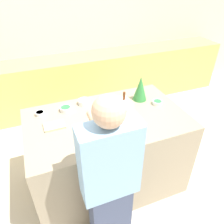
% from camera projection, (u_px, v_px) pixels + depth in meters
% --- Properties ---
extents(ground_plane, '(12.00, 12.00, 0.00)m').
position_uv_depth(ground_plane, '(108.00, 180.00, 2.73)').
color(ground_plane, beige).
extents(wall_back, '(8.00, 0.05, 2.60)m').
position_uv_depth(wall_back, '(62.00, 31.00, 3.71)').
color(wall_back, beige).
rests_on(wall_back, ground_plane).
extents(back_cabinet_block, '(6.00, 0.60, 0.93)m').
position_uv_depth(back_cabinet_block, '(71.00, 83.00, 3.92)').
color(back_cabinet_block, '#DBBC60').
rests_on(back_cabinet_block, ground_plane).
extents(kitchen_island, '(1.62, 0.98, 0.95)m').
position_uv_depth(kitchen_island, '(108.00, 152.00, 2.47)').
color(kitchen_island, gray).
rests_on(kitchen_island, ground_plane).
extents(baking_tray, '(0.43, 0.30, 0.01)m').
position_uv_depth(baking_tray, '(121.00, 121.00, 2.16)').
color(baking_tray, '#B2B2BC').
rests_on(baking_tray, kitchen_island).
extents(gingerbread_house, '(0.18, 0.19, 0.29)m').
position_uv_depth(gingerbread_house, '(121.00, 111.00, 2.09)').
color(gingerbread_house, '#5B2D14').
rests_on(gingerbread_house, baking_tray).
extents(decorative_tree, '(0.16, 0.16, 0.28)m').
position_uv_depth(decorative_tree, '(140.00, 88.00, 2.43)').
color(decorative_tree, '#33843D').
rests_on(decorative_tree, kitchen_island).
extents(candy_bowl_beside_tree, '(0.09, 0.09, 0.04)m').
position_uv_depth(candy_bowl_beside_tree, '(40.00, 113.00, 2.23)').
color(candy_bowl_beside_tree, white).
rests_on(candy_bowl_beside_tree, kitchen_island).
extents(candy_bowl_near_tray_right, '(0.11, 0.11, 0.04)m').
position_uv_depth(candy_bowl_near_tray_right, '(157.00, 102.00, 2.41)').
color(candy_bowl_near_tray_right, white).
rests_on(candy_bowl_near_tray_right, kitchen_island).
extents(candy_bowl_center_rear, '(0.13, 0.13, 0.05)m').
position_uv_depth(candy_bowl_center_rear, '(84.00, 102.00, 2.41)').
color(candy_bowl_center_rear, white).
rests_on(candy_bowl_center_rear, kitchen_island).
extents(candy_bowl_front_corner, '(0.11, 0.11, 0.05)m').
position_uv_depth(candy_bowl_front_corner, '(101.00, 105.00, 2.36)').
color(candy_bowl_front_corner, white).
rests_on(candy_bowl_front_corner, kitchen_island).
extents(candy_bowl_behind_tray, '(0.12, 0.12, 0.04)m').
position_uv_depth(candy_bowl_behind_tray, '(66.00, 109.00, 2.30)').
color(candy_bowl_behind_tray, silver).
rests_on(candy_bowl_behind_tray, kitchen_island).
extents(cookbook, '(0.20, 0.14, 0.02)m').
position_uv_depth(cookbook, '(54.00, 126.00, 2.08)').
color(cookbook, '#CCB78C').
rests_on(cookbook, kitchen_island).
extents(person, '(0.43, 0.53, 1.62)m').
position_uv_depth(person, '(110.00, 185.00, 1.66)').
color(person, '#424C6B').
rests_on(person, ground_plane).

